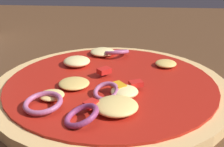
{
  "coord_description": "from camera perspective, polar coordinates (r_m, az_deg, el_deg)",
  "views": [
    {
      "loc": [
        0.05,
        -0.4,
        0.21
      ],
      "look_at": [
        0.02,
        -0.02,
        0.05
      ],
      "focal_mm": 51.76,
      "sensor_mm": 36.0,
      "label": 1
    }
  ],
  "objects": [
    {
      "name": "dining_table",
      "position": [
        0.45,
        -1.74,
        -3.14
      ],
      "size": [
        1.44,
        1.04,
        0.03
      ],
      "color": "#4C301C",
      "rests_on": "ground"
    },
    {
      "name": "pizza",
      "position": [
        0.41,
        -0.4,
        -2.56
      ],
      "size": [
        0.3,
        0.3,
        0.03
      ],
      "color": "tan",
      "rests_on": "dining_table"
    }
  ]
}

